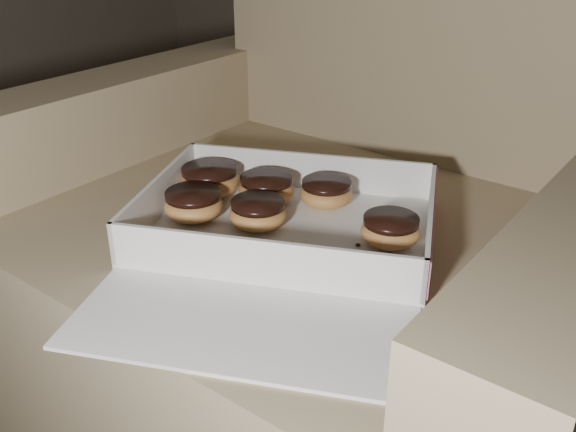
% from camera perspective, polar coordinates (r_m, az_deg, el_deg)
% --- Properties ---
extents(armchair, '(0.95, 0.81, 1.00)m').
position_cam_1_polar(armchair, '(1.09, 3.07, -4.72)').
color(armchair, '#9C8563').
rests_on(armchair, floor).
extents(bakery_box, '(0.55, 0.58, 0.07)m').
position_cam_1_polar(bakery_box, '(0.87, -0.42, -2.08)').
color(bakery_box, white).
rests_on(bakery_box, armchair).
extents(donut_a, '(0.09, 0.09, 0.04)m').
position_cam_1_polar(donut_a, '(0.98, -1.93, 2.48)').
color(donut_a, '#CF8648').
rests_on(donut_a, bakery_box).
extents(donut_b, '(0.08, 0.08, 0.04)m').
position_cam_1_polar(donut_b, '(0.87, 9.10, -1.21)').
color(donut_b, '#CF8648').
rests_on(donut_b, bakery_box).
extents(donut_c, '(0.09, 0.09, 0.05)m').
position_cam_1_polar(donut_c, '(1.01, -6.94, 3.20)').
color(donut_c, '#CF8648').
rests_on(donut_c, bakery_box).
extents(donut_d, '(0.09, 0.09, 0.04)m').
position_cam_1_polar(donut_d, '(0.94, -8.39, 1.06)').
color(donut_d, '#CF8648').
rests_on(donut_d, bakery_box).
extents(donut_e, '(0.08, 0.08, 0.04)m').
position_cam_1_polar(donut_e, '(0.91, -2.69, 0.30)').
color(donut_e, '#CF8648').
rests_on(donut_e, bakery_box).
extents(donut_f, '(0.08, 0.08, 0.04)m').
position_cam_1_polar(donut_f, '(0.97, 3.42, 2.14)').
color(donut_f, '#CF8648').
rests_on(donut_f, bakery_box).
extents(crumb_a, '(0.01, 0.01, 0.00)m').
position_cam_1_polar(crumb_a, '(0.88, -4.47, -2.01)').
color(crumb_a, black).
rests_on(crumb_a, bakery_box).
extents(crumb_b, '(0.01, 0.01, 0.00)m').
position_cam_1_polar(crumb_b, '(0.82, 0.97, -4.58)').
color(crumb_b, black).
rests_on(crumb_b, bakery_box).
extents(crumb_c, '(0.01, 0.01, 0.00)m').
position_cam_1_polar(crumb_c, '(0.87, 6.24, -2.56)').
color(crumb_c, black).
rests_on(crumb_c, bakery_box).
extents(crumb_d, '(0.01, 0.01, 0.00)m').
position_cam_1_polar(crumb_d, '(0.90, -10.97, -1.99)').
color(crumb_d, black).
rests_on(crumb_d, bakery_box).
extents(crumb_e, '(0.01, 0.01, 0.00)m').
position_cam_1_polar(crumb_e, '(0.88, -4.16, -2.28)').
color(crumb_e, black).
rests_on(crumb_e, bakery_box).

